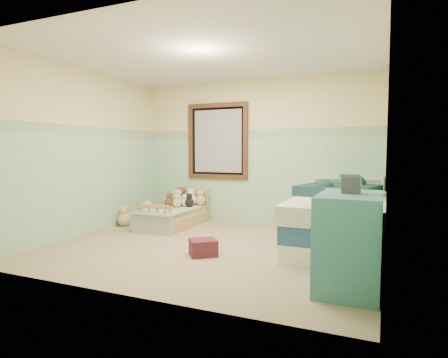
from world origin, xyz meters
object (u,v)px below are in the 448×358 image
at_px(plush_floor_cream, 148,214).
at_px(floor_book, 208,239).
at_px(twin_bed_frame, 338,239).
at_px(plush_floor_tan, 124,219).
at_px(toddler_bed_frame, 175,221).
at_px(red_pillow, 203,247).
at_px(dresser, 349,241).

relative_size(plush_floor_cream, floor_book, 1.05).
bearing_deg(twin_bed_frame, plush_floor_tan, -179.81).
height_order(toddler_bed_frame, floor_book, toddler_bed_frame).
bearing_deg(floor_book, plush_floor_tan, -162.94).
bearing_deg(toddler_bed_frame, red_pillow, -48.77).
distance_m(dresser, red_pillow, 1.82).
bearing_deg(twin_bed_frame, plush_floor_cream, 170.13).
distance_m(twin_bed_frame, floor_book, 1.80).
relative_size(toddler_bed_frame, plush_floor_tan, 5.83).
bearing_deg(plush_floor_cream, red_pillow, -40.48).
bearing_deg(red_pillow, floor_book, 111.78).
bearing_deg(floor_book, red_pillow, -40.44).
xyz_separation_m(twin_bed_frame, dresser, (0.26, -1.53, 0.33)).
bearing_deg(dresser, twin_bed_frame, 99.77).
bearing_deg(twin_bed_frame, dresser, -80.23).
distance_m(plush_floor_cream, red_pillow, 2.60).
relative_size(toddler_bed_frame, dresser, 1.52).
bearing_deg(toddler_bed_frame, dresser, -32.17).
bearing_deg(floor_book, plush_floor_cream, 178.54).
height_order(twin_bed_frame, dresser, dresser).
xyz_separation_m(toddler_bed_frame, floor_book, (0.96, -0.69, -0.08)).
distance_m(toddler_bed_frame, floor_book, 1.18).
bearing_deg(dresser, toddler_bed_frame, 147.83).
xyz_separation_m(plush_floor_tan, dresser, (3.76, -1.52, 0.33)).
relative_size(plush_floor_tan, floor_book, 0.99).
bearing_deg(plush_floor_tan, twin_bed_frame, 0.19).
distance_m(twin_bed_frame, red_pillow, 1.83).
bearing_deg(toddler_bed_frame, twin_bed_frame, -7.29).
relative_size(plush_floor_tan, dresser, 0.26).
height_order(plush_floor_tan, floor_book, plush_floor_tan).
xyz_separation_m(twin_bed_frame, floor_book, (-1.77, -0.34, -0.10)).
bearing_deg(floor_book, toddler_bed_frame, 172.13).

